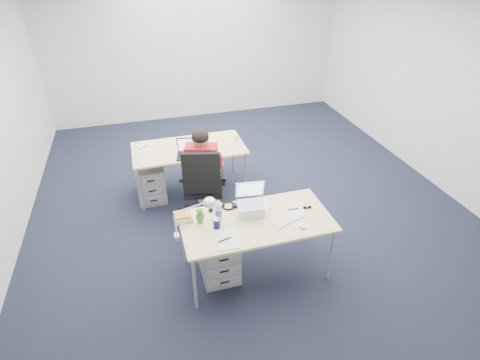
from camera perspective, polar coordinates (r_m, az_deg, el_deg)
name	(u,v)px	position (r m, az deg, el deg)	size (l,w,h in m)	color
floor	(247,203)	(5.48, 1.05, -3.55)	(7.00, 7.00, 0.00)	black
room	(248,89)	(4.69, 1.26, 13.67)	(6.02, 7.02, 2.80)	silver
desk_near	(256,223)	(4.02, 2.51, -6.64)	(1.60, 0.80, 0.73)	#D6C07B
desk_far	(189,150)	(5.48, -7.78, 4.51)	(1.60, 0.80, 0.73)	#D6C07B
office_chair	(205,200)	(5.02, -5.42, -3.00)	(0.87, 0.87, 1.14)	black
seated_person	(204,170)	(4.98, -5.52, 1.45)	(0.54, 0.76, 1.31)	#B31920
drawer_pedestal_near	(219,255)	(4.26, -3.28, -11.38)	(0.40, 0.50, 0.55)	#929496
drawer_pedestal_far	(151,182)	(5.60, -13.45, -0.28)	(0.40, 0.50, 0.55)	#929496
silver_laptop	(252,201)	(3.98, 1.84, -3.24)	(0.32, 0.25, 0.34)	silver
wireless_keyboard	(285,220)	(4.00, 6.94, -6.13)	(0.31, 0.13, 0.02)	white
computer_mouse	(302,226)	(3.94, 9.45, -6.94)	(0.06, 0.09, 0.03)	white
headphones	(228,205)	(4.18, -1.79, -3.85)	(0.21, 0.16, 0.03)	black
can_koozie	(217,223)	(3.87, -3.58, -6.56)	(0.07, 0.07, 0.12)	#13173D
water_bottle	(218,210)	(3.94, -3.30, -4.64)	(0.07, 0.07, 0.24)	silver
bear_figurine	(200,215)	(3.94, -6.13, -5.37)	(0.09, 0.07, 0.17)	#296F1D
book_stack	(183,217)	(4.01, -8.72, -5.62)	(0.19, 0.14, 0.09)	silver
cordless_phone	(211,206)	(4.08, -4.52, -3.96)	(0.04, 0.03, 0.15)	black
papers_left	(227,240)	(3.74, -2.05, -9.12)	(0.21, 0.30, 0.01)	#FFE893
papers_right	(295,210)	(4.18, 8.35, -4.48)	(0.19, 0.28, 0.01)	#FFE893
sunglasses	(307,208)	(4.21, 10.20, -4.17)	(0.10, 0.05, 0.02)	black
desk_lamp	(189,219)	(3.68, -7.82, -5.87)	(0.39, 0.14, 0.44)	silver
dark_laptop	(189,148)	(5.15, -7.74, 4.80)	(0.35, 0.34, 0.26)	black
far_cup	(237,138)	(5.57, -0.52, 6.41)	(0.07, 0.07, 0.09)	white
far_papers	(146,147)	(5.58, -14.17, 4.90)	(0.20, 0.28, 0.01)	white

